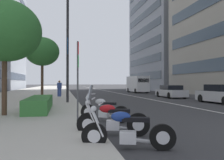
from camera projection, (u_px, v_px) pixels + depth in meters
The scene contains 15 objects.
sidewalk_right_plaza at pixel (35, 93), 33.72m from camera, with size 160.00×10.15×0.15m, color #B2ADA3.
lane_centre_stripe at pixel (110, 92), 41.05m from camera, with size 110.00×0.16×0.01m, color silver.
motorcycle_second_in_row at pixel (127, 132), 5.49m from camera, with size 0.87×2.13×1.08m.
motorcycle_nearest_camera at pixel (112, 121), 6.89m from camera, with size 0.78×2.10×1.50m.
motorcycle_mid_row at pixel (104, 111), 9.45m from camera, with size 1.49×1.77×1.11m.
car_far_down_avenue at pixel (222, 95), 17.76m from camera, with size 4.32×2.03×1.43m.
car_mid_block_traffic at pixel (171, 92), 24.63m from camera, with size 4.40×1.89×1.29m.
delivery_van_ahead at pixel (137, 84), 36.81m from camera, with size 5.41×2.13×2.55m.
parking_sign_by_curb at pixel (78, 72), 8.02m from camera, with size 0.32×0.06×2.83m.
street_lamp_with_banners at pixel (72, 36), 16.96m from camera, with size 1.26×2.32×8.10m.
clipped_hedge_bed at pixel (40, 103), 12.23m from camera, with size 5.11×1.10×0.66m, color #337033.
street_tree_near_plaza_corner at pixel (5, 31), 10.27m from camera, with size 3.16×3.16×5.02m.
street_tree_mid_sidewalk at pixel (42, 52), 19.81m from camera, with size 2.83×2.83×5.24m.
pedestrian_on_plaza at pixel (59, 88), 24.09m from camera, with size 0.42×0.48×1.63m.
office_tower_mid_left at pixel (173, 5), 52.14m from camera, with size 21.16×14.26×37.53m.
Camera 1 is at (-5.29, 7.99, 1.56)m, focal length 37.74 mm.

